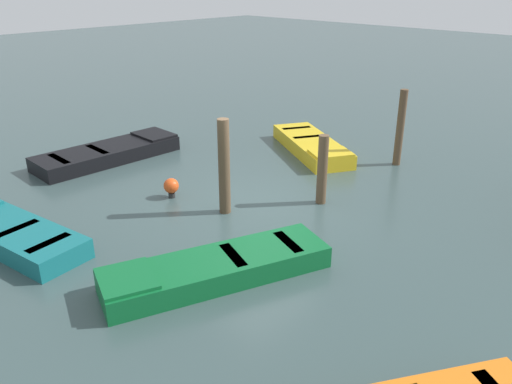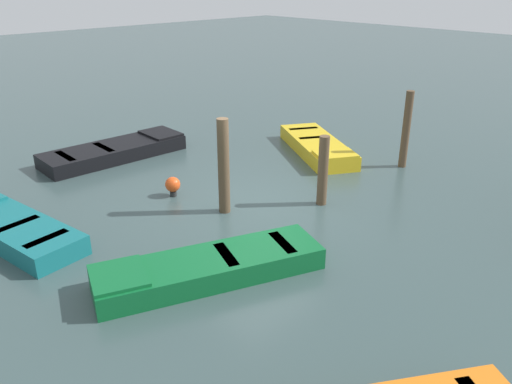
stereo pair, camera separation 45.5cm
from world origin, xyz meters
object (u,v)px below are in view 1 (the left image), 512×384
object	(u,v)px
marker_buoy	(171,186)
rowboat_black	(109,153)
mooring_piling_center	(400,128)
rowboat_teal	(10,232)
rowboat_green	(215,268)
mooring_piling_near_left	(224,167)
rowboat_yellow	(312,145)
mooring_piling_mid_right	(322,170)

from	to	relation	value
marker_buoy	rowboat_black	bearing A→B (deg)	173.26
mooring_piling_center	marker_buoy	bearing A→B (deg)	-114.93
rowboat_teal	rowboat_green	bearing A→B (deg)	-162.68
mooring_piling_near_left	marker_buoy	size ratio (longest dim) A/B	4.45
rowboat_green	rowboat_yellow	size ratio (longest dim) A/B	1.11
rowboat_green	mooring_piling_near_left	world-z (taller)	mooring_piling_near_left
rowboat_green	rowboat_teal	world-z (taller)	same
rowboat_yellow	mooring_piling_center	distance (m)	2.63
rowboat_green	rowboat_teal	size ratio (longest dim) A/B	1.10
rowboat_green	marker_buoy	xyz separation A→B (m)	(-3.38, 1.64, 0.07)
rowboat_black	rowboat_yellow	bearing A→B (deg)	-38.14
rowboat_yellow	marker_buoy	xyz separation A→B (m)	(-0.33, -4.93, 0.07)
rowboat_black	marker_buoy	bearing A→B (deg)	-95.21
rowboat_green	mooring_piling_center	bearing A→B (deg)	-154.07
rowboat_yellow	rowboat_green	bearing A→B (deg)	-35.45
mooring_piling_near_left	mooring_piling_center	bearing A→B (deg)	77.81
rowboat_yellow	rowboat_teal	world-z (taller)	same
rowboat_yellow	rowboat_teal	size ratio (longest dim) A/B	0.98
marker_buoy	mooring_piling_center	bearing A→B (deg)	65.07
rowboat_teal	mooring_piling_center	xyz separation A→B (m)	(3.21, 9.33, 0.83)
mooring_piling_near_left	mooring_piling_center	size ratio (longest dim) A/B	1.02
mooring_piling_center	rowboat_yellow	bearing A→B (deg)	-160.55
rowboat_teal	rowboat_black	bearing A→B (deg)	-62.75
rowboat_yellow	marker_buoy	bearing A→B (deg)	-64.20
rowboat_yellow	mooring_piling_center	xyz separation A→B (m)	(2.35, 0.83, 0.83)
rowboat_black	mooring_piling_mid_right	bearing A→B (deg)	-72.05
rowboat_yellow	mooring_piling_near_left	size ratio (longest dim) A/B	1.73
rowboat_black	mooring_piling_center	size ratio (longest dim) A/B	1.95
rowboat_teal	mooring_piling_mid_right	distance (m)	6.67
rowboat_black	marker_buoy	distance (m)	3.45
rowboat_yellow	mooring_piling_center	world-z (taller)	mooring_piling_center
mooring_piling_mid_right	marker_buoy	xyz separation A→B (m)	(-2.73, -2.22, -0.53)
rowboat_green	mooring_piling_center	distance (m)	7.48
rowboat_black	mooring_piling_mid_right	xyz separation A→B (m)	(6.16, 1.81, 0.60)
mooring_piling_mid_right	marker_buoy	size ratio (longest dim) A/B	3.40
rowboat_teal	marker_buoy	xyz separation A→B (m)	(0.53, 3.57, 0.07)
rowboat_teal	mooring_piling_near_left	xyz separation A→B (m)	(2.04, 3.90, 0.85)
rowboat_yellow	rowboat_black	bearing A→B (deg)	-100.06
mooring_piling_near_left	marker_buoy	bearing A→B (deg)	-167.53
mooring_piling_center	mooring_piling_mid_right	world-z (taller)	mooring_piling_center
rowboat_yellow	mooring_piling_near_left	xyz separation A→B (m)	(1.18, -4.60, 0.85)
rowboat_green	rowboat_black	world-z (taller)	same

